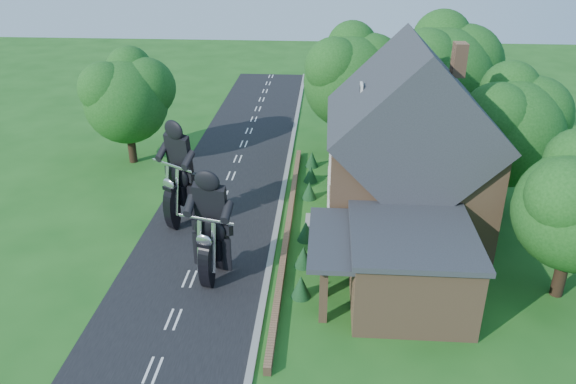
# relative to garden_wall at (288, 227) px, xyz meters

# --- Properties ---
(ground) EXTENTS (120.00, 120.00, 0.00)m
(ground) POSITION_rel_garden_wall_xyz_m (-4.30, -5.00, -0.20)
(ground) COLOR #1C5618
(ground) RESTS_ON ground
(road) EXTENTS (7.00, 80.00, 0.02)m
(road) POSITION_rel_garden_wall_xyz_m (-4.30, -5.00, -0.19)
(road) COLOR black
(road) RESTS_ON ground
(kerb) EXTENTS (0.30, 80.00, 0.12)m
(kerb) POSITION_rel_garden_wall_xyz_m (-0.65, -5.00, -0.14)
(kerb) COLOR gray
(kerb) RESTS_ON ground
(garden_wall) EXTENTS (0.30, 22.00, 0.40)m
(garden_wall) POSITION_rel_garden_wall_xyz_m (0.00, 0.00, 0.00)
(garden_wall) COLOR #8B6547
(garden_wall) RESTS_ON ground
(house) EXTENTS (9.54, 8.64, 10.24)m
(house) POSITION_rel_garden_wall_xyz_m (6.19, 1.00, 4.14)
(house) COLOR #8B6547
(house) RESTS_ON ground
(annex) EXTENTS (7.05, 5.94, 3.44)m
(annex) POSITION_rel_garden_wall_xyz_m (5.57, -5.80, 1.57)
(annex) COLOR #8B6547
(annex) RESTS_ON ground
(tree_house_right) EXTENTS (6.51, 6.00, 8.40)m
(tree_house_right) POSITION_rel_garden_wall_xyz_m (12.35, 3.62, 4.99)
(tree_house_right) COLOR black
(tree_house_right) RESTS_ON ground
(tree_behind_house) EXTENTS (7.81, 7.20, 10.08)m
(tree_behind_house) POSITION_rel_garden_wall_xyz_m (9.88, 11.14, 6.03)
(tree_behind_house) COLOR black
(tree_behind_house) RESTS_ON ground
(tree_behind_left) EXTENTS (6.94, 6.40, 9.16)m
(tree_behind_left) POSITION_rel_garden_wall_xyz_m (3.86, 12.13, 5.53)
(tree_behind_left) COLOR black
(tree_behind_left) RESTS_ON ground
(tree_far_road) EXTENTS (6.08, 5.60, 7.84)m
(tree_far_road) POSITION_rel_garden_wall_xyz_m (-11.16, 9.11, 4.64)
(tree_far_road) COLOR black
(tree_far_road) RESTS_ON ground
(shrub_a) EXTENTS (0.90, 0.90, 1.10)m
(shrub_a) POSITION_rel_garden_wall_xyz_m (1.00, -6.00, 0.35)
(shrub_a) COLOR #113518
(shrub_a) RESTS_ON ground
(shrub_b) EXTENTS (0.90, 0.90, 1.10)m
(shrub_b) POSITION_rel_garden_wall_xyz_m (1.00, -3.50, 0.35)
(shrub_b) COLOR #113518
(shrub_b) RESTS_ON ground
(shrub_c) EXTENTS (0.90, 0.90, 1.10)m
(shrub_c) POSITION_rel_garden_wall_xyz_m (1.00, -1.00, 0.35)
(shrub_c) COLOR #113518
(shrub_c) RESTS_ON ground
(shrub_d) EXTENTS (0.90, 0.90, 1.10)m
(shrub_d) POSITION_rel_garden_wall_xyz_m (1.00, 4.00, 0.35)
(shrub_d) COLOR #113518
(shrub_d) RESTS_ON ground
(shrub_e) EXTENTS (0.90, 0.90, 1.10)m
(shrub_e) POSITION_rel_garden_wall_xyz_m (1.00, 6.50, 0.35)
(shrub_e) COLOR #113518
(shrub_e) RESTS_ON ground
(shrub_f) EXTENTS (0.90, 0.90, 1.10)m
(shrub_f) POSITION_rel_garden_wall_xyz_m (1.00, 9.00, 0.35)
(shrub_f) COLOR #113518
(shrub_f) RESTS_ON ground
(motorcycle_lead) EXTENTS (0.92, 1.86, 1.68)m
(motorcycle_lead) POSITION_rel_garden_wall_xyz_m (-3.09, -4.84, 0.64)
(motorcycle_lead) COLOR black
(motorcycle_lead) RESTS_ON ground
(motorcycle_follow) EXTENTS (1.46, 1.91, 1.82)m
(motorcycle_follow) POSITION_rel_garden_wall_xyz_m (-5.81, 0.41, 0.71)
(motorcycle_follow) COLOR black
(motorcycle_follow) RESTS_ON ground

